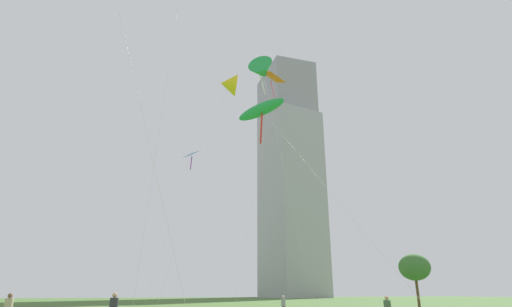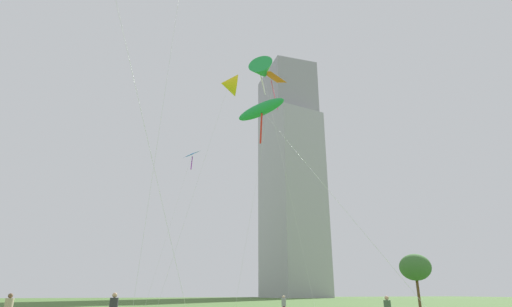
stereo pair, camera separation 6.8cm
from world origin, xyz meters
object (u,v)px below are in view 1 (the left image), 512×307
Objects in this scene: kite_flying_0 at (262,71)px; park_tree_0 at (415,267)px; person_standing_0 at (283,304)px; distant_highrise_0 at (292,200)px; kite_flying_5 at (261,110)px; kite_flying_2 at (228,84)px; distant_highrise_1 at (288,175)px; kite_flying_6 at (191,155)px; kite_flying_3 at (274,79)px.

park_tree_0 is at bearing 0.56° from kite_flying_0.
distant_highrise_0 is at bearing 22.55° from person_standing_0.
kite_flying_5 is at bearing -110.93° from kite_flying_0.
kite_flying_0 is at bearing 57.53° from person_standing_0.
person_standing_0 is at bearing -168.71° from park_tree_0.
distant_highrise_0 is at bearing 72.25° from park_tree_0.
park_tree_0 is (20.11, -0.60, -17.79)m from kite_flying_2.
kite_flying_0 is 121.31m from distant_highrise_1.
kite_flying_5 reaches higher than park_tree_0.
park_tree_0 is (21.96, -9.56, -12.77)m from kite_flying_6.
kite_flying_2 is 1.90× the size of kite_flying_5.
distant_highrise_0 is (53.11, 111.10, 21.89)m from kite_flying_5.
kite_flying_2 is 0.25× the size of distant_highrise_1.
kite_flying_0 reaches higher than kite_flying_2.
kite_flying_6 is (-5.83, 12.78, 16.09)m from person_standing_0.
kite_flying_5 is 2.19× the size of park_tree_0.
kite_flying_5 reaches higher than person_standing_0.
distant_highrise_0 is at bearing 64.37° from kite_flying_3.
distant_highrise_1 is at bearing 23.18° from person_standing_0.
kite_flying_2 is at bearing 167.55° from kite_flying_0.
kite_flying_3 is 0.36× the size of distant_highrise_0.
kite_flying_0 is at bearing -12.45° from kite_flying_2.
kite_flying_2 is 4.15× the size of park_tree_0.
kite_flying_0 is at bearing -113.93° from distant_highrise_1.
distant_highrise_1 is (50.22, 107.93, 23.79)m from kite_flying_3.
kite_flying_6 is (-1.85, 8.96, -5.01)m from kite_flying_2.
kite_flying_3 reaches higher than kite_flying_5.
kite_flying_6 is 3.17× the size of park_tree_0.
kite_flying_0 reaches higher than kite_flying_6.
kite_flying_6 reaches higher than kite_flying_5.
distant_highrise_1 reaches higher than kite_flying_3.
person_standing_0 is 114.09m from distant_highrise_0.
kite_flying_5 is 0.18× the size of distant_highrise_0.
kite_flying_6 is at bearing -131.42° from distant_highrise_0.
park_tree_0 is (16.65, 0.16, -19.65)m from kite_flying_0.
kite_flying_3 is 24.25m from park_tree_0.
kite_flying_0 is 1.10× the size of kite_flying_2.
person_standing_0 is 0.02× the size of distant_highrise_0.
distant_highrise_1 is at bearing 60.84° from distant_highrise_0.
kite_flying_2 is at bearing -115.58° from distant_highrise_1.
kite_flying_3 reaches higher than park_tree_0.
distant_highrise_0 is at bearing 61.91° from kite_flying_2.
kite_flying_0 is 107.25m from distant_highrise_0.
kite_flying_5 is at bearing -125.55° from distant_highrise_0.
distant_highrise_0 is 18.12m from distant_highrise_1.
kite_flying_2 is (-3.46, 0.76, -1.87)m from kite_flying_0.
distant_highrise_1 is (50.81, 110.59, 45.72)m from person_standing_0.
park_tree_0 is at bearing -1.71° from kite_flying_2.
kite_flying_5 is 28.26m from park_tree_0.
kite_flying_6 is 0.27× the size of distant_highrise_0.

